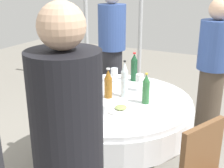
# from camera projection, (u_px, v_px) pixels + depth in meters

# --- Properties ---
(ground_plane) EXTENTS (10.00, 10.00, 0.00)m
(ground_plane) POSITION_uv_depth(u_px,v_px,m) (112.00, 168.00, 2.90)
(ground_plane) COLOR gray
(dining_table) EXTENTS (1.44, 1.44, 0.74)m
(dining_table) POSITION_uv_depth(u_px,v_px,m) (112.00, 113.00, 2.70)
(dining_table) COLOR white
(dining_table) RESTS_ON ground_plane
(bottle_brown_near) EXTENTS (0.06, 0.06, 0.29)m
(bottle_brown_near) POSITION_uv_depth(u_px,v_px,m) (68.00, 75.00, 2.82)
(bottle_brown_near) COLOR #593314
(bottle_brown_near) RESTS_ON dining_table
(bottle_dark_green_inner) EXTENTS (0.07, 0.07, 0.30)m
(bottle_dark_green_inner) POSITION_uv_depth(u_px,v_px,m) (134.00, 68.00, 3.06)
(bottle_dark_green_inner) COLOR #194728
(bottle_dark_green_inner) RESTS_ON dining_table
(bottle_brown_front) EXTENTS (0.06, 0.06, 0.26)m
(bottle_brown_front) POSITION_uv_depth(u_px,v_px,m) (92.00, 98.00, 2.34)
(bottle_brown_front) COLOR #593314
(bottle_brown_front) RESTS_ON dining_table
(bottle_clear_left) EXTENTS (0.06, 0.06, 0.34)m
(bottle_clear_left) POSITION_uv_depth(u_px,v_px,m) (124.00, 80.00, 2.64)
(bottle_clear_left) COLOR silver
(bottle_clear_left) RESTS_ON dining_table
(bottle_green_north) EXTENTS (0.06, 0.06, 0.27)m
(bottle_green_north) POSITION_uv_depth(u_px,v_px,m) (146.00, 89.00, 2.50)
(bottle_green_north) COLOR #2D6B38
(bottle_green_north) RESTS_ON dining_table
(bottle_amber_mid) EXTENTS (0.06, 0.06, 0.26)m
(bottle_amber_mid) POSITION_uv_depth(u_px,v_px,m) (89.00, 77.00, 2.84)
(bottle_amber_mid) COLOR #8C5619
(bottle_amber_mid) RESTS_ON dining_table
(bottle_amber_far) EXTENTS (0.07, 0.07, 0.27)m
(bottle_amber_far) POSITION_uv_depth(u_px,v_px,m) (108.00, 84.00, 2.62)
(bottle_amber_far) COLOR #8C5619
(bottle_amber_far) RESTS_ON dining_table
(wine_glass_left) EXTENTS (0.07, 0.07, 0.15)m
(wine_glass_left) POSITION_uv_depth(u_px,v_px,m) (49.00, 79.00, 2.81)
(wine_glass_left) COLOR white
(wine_glass_left) RESTS_ON dining_table
(wine_glass_north) EXTENTS (0.06, 0.06, 0.14)m
(wine_glass_north) POSITION_uv_depth(u_px,v_px,m) (104.00, 110.00, 2.17)
(wine_glass_north) COLOR white
(wine_glass_north) RESTS_ON dining_table
(wine_glass_mid) EXTENTS (0.07, 0.07, 0.16)m
(wine_glass_mid) POSITION_uv_depth(u_px,v_px,m) (140.00, 79.00, 2.79)
(wine_glass_mid) COLOR white
(wine_glass_mid) RESTS_ON dining_table
(wine_glass_far) EXTENTS (0.07, 0.07, 0.15)m
(wine_glass_far) POSITION_uv_depth(u_px,v_px,m) (91.00, 84.00, 2.69)
(wine_glass_far) COLOR white
(wine_glass_far) RESTS_ON dining_table
(wine_glass_outer) EXTENTS (0.07, 0.07, 0.15)m
(wine_glass_outer) POSITION_uv_depth(u_px,v_px,m) (114.00, 73.00, 3.03)
(wine_glass_outer) COLOR white
(wine_glass_outer) RESTS_ON dining_table
(plate_outer) EXTENTS (0.24, 0.24, 0.04)m
(plate_outer) POSITION_uv_depth(u_px,v_px,m) (121.00, 109.00, 2.40)
(plate_outer) COLOR white
(plate_outer) RESTS_ON dining_table
(plate_south) EXTENTS (0.20, 0.20, 0.02)m
(plate_south) POSITION_uv_depth(u_px,v_px,m) (53.00, 98.00, 2.63)
(plate_south) COLOR white
(plate_south) RESTS_ON dining_table
(knife_inner) EXTENTS (0.16, 0.10, 0.00)m
(knife_inner) POSITION_uv_depth(u_px,v_px,m) (113.00, 90.00, 2.84)
(knife_inner) COLOR silver
(knife_inner) RESTS_ON dining_table
(spoon_front) EXTENTS (0.18, 0.06, 0.00)m
(spoon_front) POSITION_uv_depth(u_px,v_px,m) (169.00, 105.00, 2.50)
(spoon_front) COLOR silver
(spoon_front) RESTS_ON dining_table
(fork_left) EXTENTS (0.18, 0.04, 0.00)m
(fork_left) POSITION_uv_depth(u_px,v_px,m) (169.00, 93.00, 2.76)
(fork_left) COLOR silver
(fork_left) RESTS_ON dining_table
(person_near) EXTENTS (0.34, 0.34, 1.57)m
(person_near) POSITION_uv_depth(u_px,v_px,m) (212.00, 72.00, 3.13)
(person_near) COLOR #4C3F33
(person_near) RESTS_ON ground_plane
(person_inner) EXTENTS (0.34, 0.34, 1.67)m
(person_inner) POSITION_uv_depth(u_px,v_px,m) (112.00, 52.00, 3.72)
(person_inner) COLOR #26262B
(person_inner) RESTS_ON ground_plane
(person_front) EXTENTS (0.34, 0.34, 1.66)m
(person_front) POSITION_uv_depth(u_px,v_px,m) (69.00, 166.00, 1.47)
(person_front) COLOR slate
(person_front) RESTS_ON ground_plane
(tent_pole_main) EXTENTS (0.07, 0.07, 2.44)m
(tent_pole_main) POSITION_uv_depth(u_px,v_px,m) (86.00, 12.00, 5.04)
(tent_pole_main) COLOR #B2B5B7
(tent_pole_main) RESTS_ON ground_plane
(tent_pole_secondary) EXTENTS (0.07, 0.07, 2.58)m
(tent_pole_secondary) POSITION_uv_depth(u_px,v_px,m) (141.00, 8.00, 4.87)
(tent_pole_secondary) COLOR #B2B5B7
(tent_pole_secondary) RESTS_ON ground_plane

